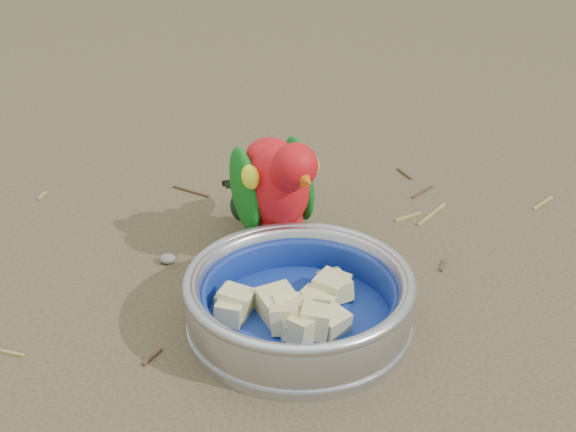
# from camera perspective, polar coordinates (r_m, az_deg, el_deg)

# --- Properties ---
(ground) EXTENTS (60.00, 60.00, 0.00)m
(ground) POSITION_cam_1_polar(r_m,az_deg,el_deg) (0.84, -6.75, -10.56)
(ground) COLOR #4E412D
(food_bowl) EXTENTS (0.23, 0.23, 0.02)m
(food_bowl) POSITION_cam_1_polar(r_m,az_deg,el_deg) (0.90, 0.72, -6.87)
(food_bowl) COLOR #B2B2BA
(food_bowl) RESTS_ON ground
(bowl_wall) EXTENTS (0.23, 0.23, 0.04)m
(bowl_wall) POSITION_cam_1_polar(r_m,az_deg,el_deg) (0.88, 0.74, -5.28)
(bowl_wall) COLOR #B2B2BA
(bowl_wall) RESTS_ON food_bowl
(fruit_wedges) EXTENTS (0.14, 0.14, 0.03)m
(fruit_wedges) POSITION_cam_1_polar(r_m,az_deg,el_deg) (0.88, 0.73, -5.66)
(fruit_wedges) COLOR #CDBF80
(fruit_wedges) RESTS_ON food_bowl
(lory_parrot) EXTENTS (0.17, 0.21, 0.15)m
(lory_parrot) POSITION_cam_1_polar(r_m,az_deg,el_deg) (0.98, -0.73, 1.26)
(lory_parrot) COLOR red
(lory_parrot) RESTS_ON ground
(ground_debris) EXTENTS (0.90, 0.80, 0.01)m
(ground_debris) POSITION_cam_1_polar(r_m,az_deg,el_deg) (0.88, -6.25, -7.99)
(ground_debris) COLOR olive
(ground_debris) RESTS_ON ground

